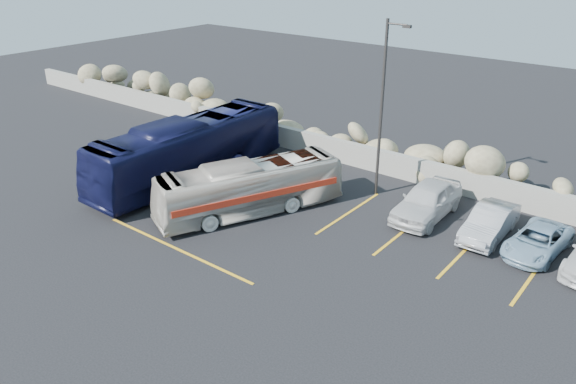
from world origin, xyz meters
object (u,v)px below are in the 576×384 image
Objects in this scene: tour_coach at (189,150)px; car_d at (537,241)px; car_a at (427,200)px; lamppost at (383,106)px; vintage_bus at (250,188)px; car_b at (490,223)px.

car_d is at bearing 11.83° from tour_coach.
car_a is at bearing -178.00° from car_d.
lamppost is 4.59m from car_a.
car_a is 1.21× the size of car_d.
lamppost is 2.17× the size of car_d.
car_d is (10.95, 4.14, -0.65)m from vintage_bus.
vintage_bus is 2.26× the size of car_d.
car_b is at bearing -8.34° from lamppost.
car_a is 2.79m from car_b.
lamppost is at bearing 80.59° from vintage_bus.
car_d is at bearing -4.16° from car_a.
car_b is at bearing -179.27° from car_d.
lamppost reaches higher than car_b.
tour_coach is 2.47× the size of car_a.
tour_coach is (-8.31, -4.12, -2.77)m from lamppost.
car_b is at bearing -3.29° from car_a.
car_d is (15.85, 3.15, -1.02)m from tour_coach.
tour_coach reaches higher than car_d.
lamppost is 9.68m from tour_coach.
lamppost is at bearing 170.96° from car_b.
car_d is at bearing 45.05° from vintage_bus.
lamppost is 6.76m from car_b.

